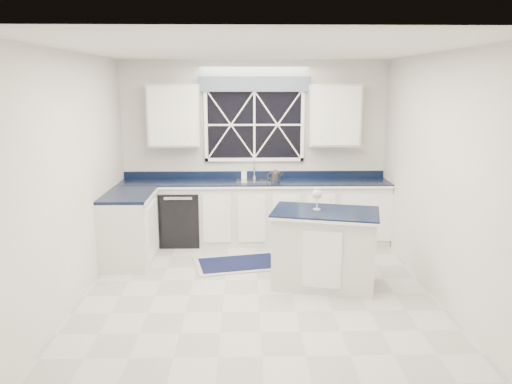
{
  "coord_description": "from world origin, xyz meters",
  "views": [
    {
      "loc": [
        -0.14,
        -5.31,
        2.37
      ],
      "look_at": [
        -0.02,
        0.4,
        1.11
      ],
      "focal_mm": 35.0,
      "sensor_mm": 36.0,
      "label": 1
    }
  ],
  "objects_px": {
    "faucet": "(254,168)",
    "dishwasher": "(182,216)",
    "wine_glass": "(317,195)",
    "island": "(325,248)",
    "kettle": "(275,175)",
    "soap_bottle": "(244,173)"
  },
  "relations": [
    {
      "from": "faucet",
      "to": "island",
      "type": "distance_m",
      "value": 2.12
    },
    {
      "from": "faucet",
      "to": "kettle",
      "type": "xyz_separation_m",
      "value": [
        0.31,
        -0.15,
        -0.08
      ]
    },
    {
      "from": "soap_bottle",
      "to": "dishwasher",
      "type": "bearing_deg",
      "value": -166.89
    },
    {
      "from": "dishwasher",
      "to": "soap_bottle",
      "type": "bearing_deg",
      "value": 13.11
    },
    {
      "from": "island",
      "to": "wine_glass",
      "type": "distance_m",
      "value": 0.64
    },
    {
      "from": "dishwasher",
      "to": "wine_glass",
      "type": "relative_size",
      "value": 3.18
    },
    {
      "from": "faucet",
      "to": "soap_bottle",
      "type": "distance_m",
      "value": 0.17
    },
    {
      "from": "dishwasher",
      "to": "wine_glass",
      "type": "xyz_separation_m",
      "value": [
        1.8,
        -1.59,
        0.68
      ]
    },
    {
      "from": "faucet",
      "to": "dishwasher",
      "type": "bearing_deg",
      "value": -169.98
    },
    {
      "from": "wine_glass",
      "to": "soap_bottle",
      "type": "xyz_separation_m",
      "value": [
        -0.85,
        1.81,
        -0.06
      ]
    },
    {
      "from": "faucet",
      "to": "soap_bottle",
      "type": "xyz_separation_m",
      "value": [
        -0.16,
        0.03,
        -0.07
      ]
    },
    {
      "from": "kettle",
      "to": "soap_bottle",
      "type": "relative_size",
      "value": 1.37
    },
    {
      "from": "soap_bottle",
      "to": "wine_glass",
      "type": "bearing_deg",
      "value": -64.78
    },
    {
      "from": "dishwasher",
      "to": "faucet",
      "type": "bearing_deg",
      "value": 10.02
    },
    {
      "from": "kettle",
      "to": "wine_glass",
      "type": "distance_m",
      "value": 1.68
    },
    {
      "from": "dishwasher",
      "to": "kettle",
      "type": "height_order",
      "value": "kettle"
    },
    {
      "from": "island",
      "to": "kettle",
      "type": "relative_size",
      "value": 5.56
    },
    {
      "from": "faucet",
      "to": "island",
      "type": "relative_size",
      "value": 0.22
    },
    {
      "from": "dishwasher",
      "to": "faucet",
      "type": "relative_size",
      "value": 2.72
    },
    {
      "from": "dishwasher",
      "to": "island",
      "type": "xyz_separation_m",
      "value": [
        1.89,
        -1.66,
        0.05
      ]
    },
    {
      "from": "island",
      "to": "kettle",
      "type": "bearing_deg",
      "value": 119.61
    },
    {
      "from": "faucet",
      "to": "island",
      "type": "xyz_separation_m",
      "value": [
        0.79,
        -1.86,
        -0.64
      ]
    }
  ]
}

